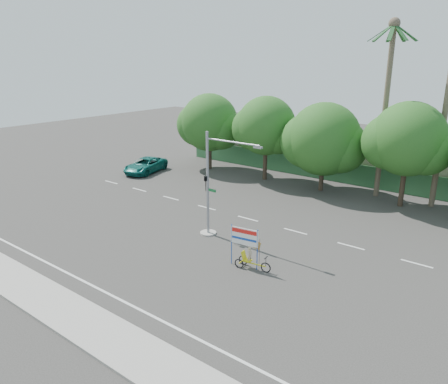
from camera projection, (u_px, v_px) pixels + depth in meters
The scene contains 12 objects.
ground at pixel (197, 265), 25.25m from camera, with size 120.00×120.00×0.00m, color #33302D.
sidewalk_near at pixel (86, 324), 19.59m from camera, with size 50.00×2.40×0.12m, color gray.
fence at pixel (348, 173), 41.13m from camera, with size 38.00×0.08×2.00m, color #336B3D.
building_left at pixel (281, 143), 50.10m from camera, with size 12.00×8.00×4.00m, color beige.
tree_far_left at pixel (209, 124), 45.64m from camera, with size 7.14×6.00×7.96m.
tree_left at pixel (266, 128), 41.44m from camera, with size 6.66×5.60×8.07m.
tree_center at pixel (323, 141), 38.09m from camera, with size 7.62×6.40×7.85m.
tree_right at pixel (407, 142), 33.74m from camera, with size 6.90×5.80×8.36m.
palm_short at pixel (387, 91), 35.24m from camera, with size 3.73×3.79×14.45m.
traffic_signal at pixel (211, 194), 28.67m from camera, with size 4.72×1.10×7.00m.
trike_billboard at pixel (248, 252), 24.65m from camera, with size 2.50×0.77×2.48m.
pickup_truck at pixel (145, 165), 45.26m from camera, with size 2.49×5.41×1.50m, color #0D5E54.
Camera 1 is at (15.32, -17.04, 11.52)m, focal length 35.00 mm.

